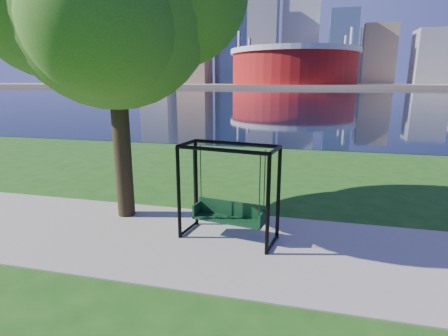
% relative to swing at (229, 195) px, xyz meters
% --- Properties ---
extents(ground, '(900.00, 900.00, 0.00)m').
position_rel_swing_xyz_m(ground, '(-0.15, 0.12, -1.12)').
color(ground, '#1E5114').
rests_on(ground, ground).
extents(path, '(120.00, 4.00, 0.03)m').
position_rel_swing_xyz_m(path, '(-0.15, -0.38, -1.11)').
color(path, '#9E937F').
rests_on(path, ground).
extents(river, '(900.00, 180.00, 0.02)m').
position_rel_swing_xyz_m(river, '(-0.15, 102.12, -1.11)').
color(river, black).
rests_on(river, ground).
extents(far_bank, '(900.00, 228.00, 2.00)m').
position_rel_swing_xyz_m(far_bank, '(-0.15, 306.12, -0.12)').
color(far_bank, '#937F60').
rests_on(far_bank, ground).
extents(stadium, '(83.00, 83.00, 32.00)m').
position_rel_swing_xyz_m(stadium, '(-10.15, 235.12, 13.10)').
color(stadium, maroon).
rests_on(stadium, far_bank).
extents(skyline, '(392.00, 66.00, 96.50)m').
position_rel_swing_xyz_m(skyline, '(-4.42, 319.52, 34.77)').
color(skyline, gray).
rests_on(skyline, far_bank).
extents(swing, '(2.40, 1.34, 2.33)m').
position_rel_swing_xyz_m(swing, '(0.00, 0.00, 0.00)').
color(swing, black).
rests_on(swing, ground).
extents(park_tree, '(6.63, 5.98, 8.23)m').
position_rel_swing_xyz_m(park_tree, '(-3.24, 0.85, 4.59)').
color(park_tree, black).
rests_on(park_tree, ground).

